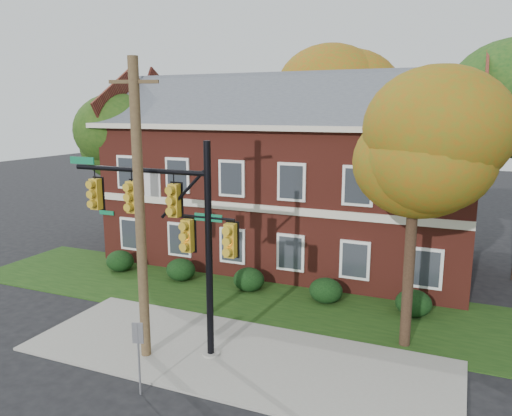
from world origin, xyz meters
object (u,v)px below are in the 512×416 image
at_px(apartment_building, 289,167).
at_px(hedge_right, 326,291).
at_px(tree_near_right, 423,150).
at_px(tree_left_rear, 122,132).
at_px(hedge_center, 249,279).
at_px(utility_pole, 140,213).
at_px(hedge_left, 181,270).
at_px(sign_post, 138,346).
at_px(hedge_far_right, 413,303).
at_px(tree_far_rear, 351,95).
at_px(hedge_far_left, 120,261).
at_px(traffic_signal, 174,224).

height_order(apartment_building, hedge_right, apartment_building).
distance_m(tree_near_right, tree_left_rear, 18.33).
bearing_deg(hedge_center, utility_pole, -95.42).
distance_m(tree_left_rear, utility_pole, 14.35).
relative_size(tree_left_rear, utility_pole, 0.94).
height_order(hedge_left, utility_pole, utility_pole).
xyz_separation_m(tree_left_rear, sign_post, (10.23, -12.84, -5.22)).
relative_size(tree_near_right, sign_post, 3.98).
relative_size(hedge_right, utility_pole, 0.15).
relative_size(hedge_left, hedge_right, 1.00).
bearing_deg(tree_near_right, hedge_far_right, 94.52).
bearing_deg(tree_left_rear, tree_far_rear, 38.97).
bearing_deg(hedge_far_left, tree_far_rear, 57.50).
distance_m(hedge_center, hedge_right, 3.50).
height_order(tree_far_rear, utility_pole, tree_far_rear).
bearing_deg(tree_left_rear, hedge_left, -33.59).
relative_size(apartment_building, traffic_signal, 2.69).
bearing_deg(hedge_far_right, hedge_center, 180.00).
relative_size(hedge_center, hedge_right, 1.00).
distance_m(apartment_building, hedge_right, 7.73).
xyz_separation_m(hedge_left, tree_near_right, (10.72, -2.83, 6.14)).
relative_size(tree_near_right, utility_pole, 0.91).
bearing_deg(traffic_signal, hedge_right, 60.17).
bearing_deg(tree_near_right, sign_post, -138.90).
relative_size(tree_far_rear, sign_post, 5.34).
distance_m(hedge_far_right, traffic_signal, 9.95).
bearing_deg(hedge_left, traffic_signal, -59.43).
xyz_separation_m(apartment_building, hedge_far_right, (7.00, -5.25, -4.46)).
bearing_deg(hedge_far_left, sign_post, -49.24).
xyz_separation_m(hedge_right, hedge_far_right, (3.50, 0.00, 0.00)).
height_order(hedge_far_left, tree_left_rear, tree_left_rear).
height_order(tree_near_right, sign_post, tree_near_right).
bearing_deg(hedge_far_left, traffic_signal, -40.47).
xyz_separation_m(hedge_right, tree_near_right, (3.72, -2.83, 6.14)).
relative_size(tree_left_rear, sign_post, 4.11).
bearing_deg(hedge_far_left, hedge_left, 0.00).
xyz_separation_m(hedge_right, sign_post, (-3.00, -8.70, 0.94)).
height_order(apartment_building, tree_near_right, apartment_building).
bearing_deg(apartment_building, traffic_signal, -89.71).
bearing_deg(traffic_signal, apartment_building, 90.22).
xyz_separation_m(hedge_center, sign_post, (0.50, -8.70, 0.94)).
height_order(hedge_far_right, tree_near_right, tree_near_right).
height_order(tree_left_rear, traffic_signal, tree_left_rear).
bearing_deg(hedge_center, apartment_building, 90.00).
relative_size(hedge_center, traffic_signal, 0.20).
relative_size(hedge_far_left, utility_pole, 0.15).
distance_m(tree_near_right, tree_far_rear, 17.12).
relative_size(utility_pole, sign_post, 4.38).
height_order(hedge_far_left, utility_pole, utility_pole).
height_order(tree_far_rear, traffic_signal, tree_far_rear).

